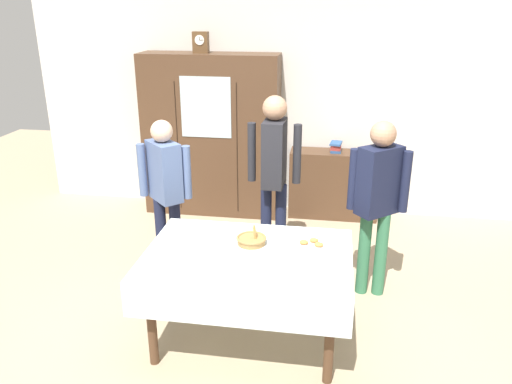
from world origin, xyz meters
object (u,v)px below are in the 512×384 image
object	(u,v)px
pastry_plate	(312,245)
person_beside_shelf	(378,193)
book_stack	(336,147)
tea_cup_near_right	(316,283)
bread_basket	(252,240)
mantel_clock	(201,42)
tea_cup_back_edge	(215,269)
wall_cabinet	(211,136)
person_near_right_end	(165,183)
bookshelf_low	(334,184)
tea_cup_front_edge	(230,250)
tea_cup_near_left	(189,234)
tea_cup_center	(331,272)
person_behind_table_left	(274,165)
dining_table	(247,268)
spoon_near_left	(201,252)
spoon_mid_left	(215,235)

from	to	relation	value
pastry_plate	person_beside_shelf	xyz separation A→B (m)	(0.53, 0.65, 0.22)
book_stack	tea_cup_near_right	size ratio (longest dim) A/B	1.67
bread_basket	person_beside_shelf	world-z (taller)	person_beside_shelf
mantel_clock	person_beside_shelf	size ratio (longest dim) A/B	0.15
tea_cup_back_edge	tea_cup_near_right	bearing A→B (deg)	-6.66
wall_cabinet	tea_cup_near_right	xyz separation A→B (m)	(1.43, -2.94, -0.21)
person_near_right_end	person_beside_shelf	xyz separation A→B (m)	(1.97, -0.13, 0.06)
bookshelf_low	tea_cup_front_edge	size ratio (longest dim) A/B	8.34
mantel_clock	tea_cup_near_left	bearing A→B (deg)	-78.60
tea_cup_center	pastry_plate	bearing A→B (deg)	110.02
mantel_clock	bread_basket	size ratio (longest dim) A/B	1.00
tea_cup_front_edge	person_behind_table_left	world-z (taller)	person_behind_table_left
wall_cabinet	person_behind_table_left	distance (m)	1.58
bread_basket	person_behind_table_left	size ratio (longest dim) A/B	0.14
wall_cabinet	bookshelf_low	distance (m)	1.63
pastry_plate	wall_cabinet	bearing A→B (deg)	120.16
dining_table	person_behind_table_left	bearing A→B (deg)	88.34
tea_cup_near_left	person_beside_shelf	bearing A→B (deg)	22.94
bookshelf_low	tea_cup_center	distance (m)	2.86
bookshelf_low	tea_cup_front_edge	bearing A→B (deg)	-106.26
spoon_near_left	tea_cup_front_edge	bearing A→B (deg)	7.80
person_near_right_end	dining_table	bearing A→B (deg)	-46.23
dining_table	wall_cabinet	distance (m)	2.76
tea_cup_front_edge	person_beside_shelf	xyz separation A→B (m)	(1.14, 0.85, 0.20)
person_beside_shelf	spoon_near_left	bearing A→B (deg)	-146.83
wall_cabinet	person_beside_shelf	distance (m)	2.56
tea_cup_center	tea_cup_back_edge	size ratio (longest dim) A/B	1.00
mantel_clock	spoon_mid_left	world-z (taller)	mantel_clock
tea_cup_front_edge	spoon_near_left	world-z (taller)	tea_cup_front_edge
tea_cup_near_right	dining_table	bearing A→B (deg)	146.42
book_stack	spoon_near_left	size ratio (longest dim) A/B	1.82
spoon_near_left	wall_cabinet	bearing A→B (deg)	101.96
dining_table	person_near_right_end	bearing A→B (deg)	133.77
tea_cup_front_edge	pastry_plate	size ratio (longest dim) A/B	0.46
book_stack	tea_cup_center	world-z (taller)	book_stack
mantel_clock	person_near_right_end	bearing A→B (deg)	-89.17
tea_cup_center	dining_table	bearing A→B (deg)	162.73
tea_cup_back_edge	pastry_plate	xyz separation A→B (m)	(0.65, 0.50, -0.01)
wall_cabinet	tea_cup_near_left	distance (m)	2.39
bookshelf_low	person_beside_shelf	size ratio (longest dim) A/B	0.67
tea_cup_near_right	bread_basket	xyz separation A→B (m)	(-0.53, 0.56, 0.01)
bread_basket	spoon_near_left	size ratio (longest dim) A/B	2.02
pastry_plate	spoon_near_left	world-z (taller)	pastry_plate
wall_cabinet	tea_cup_near_right	size ratio (longest dim) A/B	15.24
tea_cup_near_right	tea_cup_front_edge	bearing A→B (deg)	150.44
bookshelf_low	pastry_plate	bearing A→B (deg)	-93.69
tea_cup_near_left	pastry_plate	xyz separation A→B (m)	(0.99, -0.01, -0.01)
mantel_clock	tea_cup_near_right	bearing A→B (deg)	-62.62
bookshelf_low	spoon_near_left	world-z (taller)	bookshelf_low
tea_cup_near_left	pastry_plate	bearing A→B (deg)	-0.38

